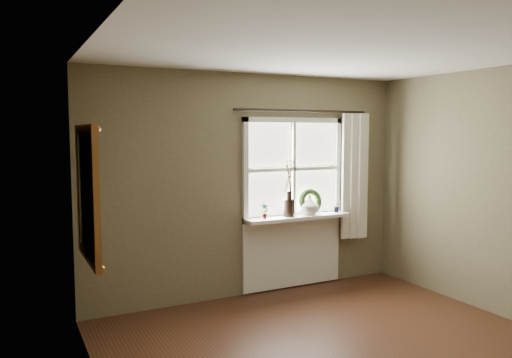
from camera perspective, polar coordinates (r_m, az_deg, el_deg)
The scene contains 14 objects.
ceiling at distance 3.99m, azimuth 14.54°, elevation 14.98°, with size 4.50×4.50×0.00m, color silver.
wall_back at distance 5.90m, azimuth -0.69°, elevation -0.71°, with size 4.00×0.10×2.60m, color #6B6246.
wall_left at distance 3.07m, azimuth -16.38°, elevation -6.52°, with size 0.10×4.50×2.60m, color #6B6246.
window_frame at distance 6.08m, azimuth 4.27°, elevation 1.16°, with size 1.36×0.06×1.24m.
window_sill at distance 6.06m, azimuth 4.76°, elevation -4.38°, with size 1.36×0.26×0.04m, color white.
window_apron at distance 6.24m, azimuth 4.19°, elevation -8.22°, with size 1.36×0.04×0.88m, color white.
dark_jug at distance 5.98m, azimuth 3.79°, elevation -3.31°, with size 0.14×0.14×0.21m, color black.
cream_vase at distance 6.13m, azimuth 6.14°, elevation -2.97°, with size 0.23×0.23×0.24m, color beige.
wreath at distance 6.18m, azimuth 6.22°, elevation -2.88°, with size 0.32×0.32×0.08m, color #2B461F.
potted_plant_left at distance 5.82m, azimuth 0.98°, elevation -3.66°, with size 0.10×0.06×0.18m, color #2B461F.
potted_plant_right at distance 6.36m, azimuth 9.23°, elevation -3.10°, with size 0.08×0.07×0.15m, color #2B461F.
curtain at distance 6.48m, azimuth 11.08°, elevation 0.32°, with size 0.36×0.12×1.59m, color beige.
curtain_rod at distance 6.07m, azimuth 5.42°, elevation 7.76°, with size 0.03×0.03×1.84m, color black.
gilt_mirror at distance 4.52m, azimuth -18.78°, elevation -1.55°, with size 0.10×0.99×1.19m.
Camera 1 is at (-2.58, -2.96, 1.92)m, focal length 35.00 mm.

